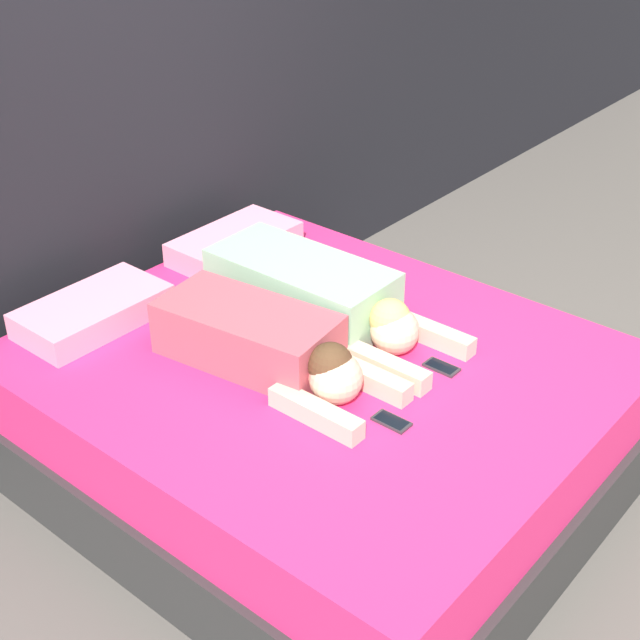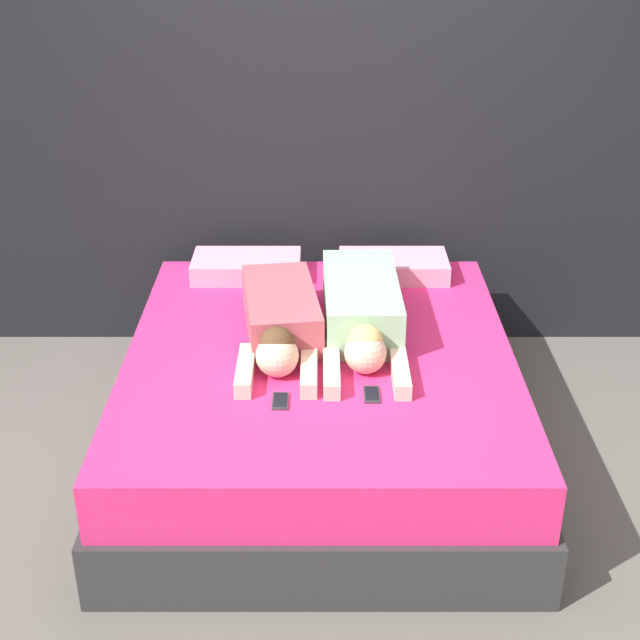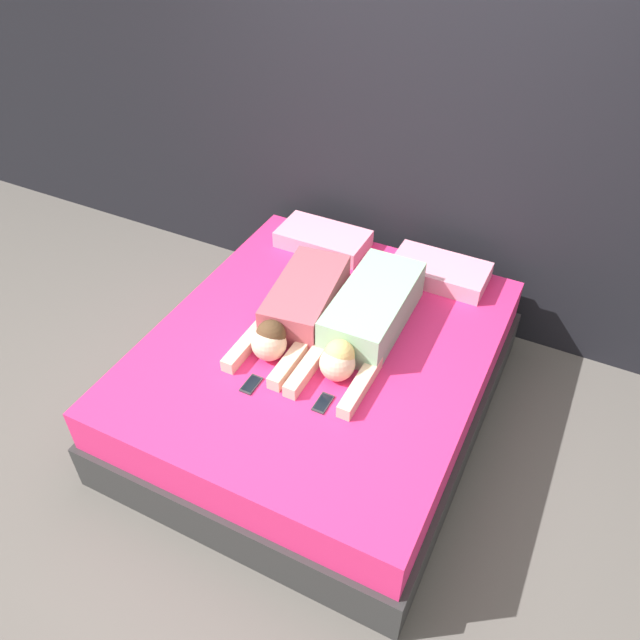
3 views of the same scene
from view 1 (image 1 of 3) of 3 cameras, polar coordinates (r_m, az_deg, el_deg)
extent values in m
plane|color=#5B5651|center=(3.61, 0.00, -9.61)|extent=(12.00, 12.00, 0.00)
cube|color=black|center=(3.77, -14.40, 13.90)|extent=(12.00, 0.06, 2.60)
cube|color=#2D2D2D|center=(3.51, 0.00, -7.79)|extent=(1.79, 2.07, 0.29)
cube|color=#E5286B|center=(3.35, 0.00, -4.11)|extent=(1.73, 2.01, 0.26)
cube|color=pink|center=(3.55, -14.32, 0.54)|extent=(0.57, 0.31, 0.11)
cube|color=pink|center=(3.99, -5.46, 4.88)|extent=(0.57, 0.31, 0.11)
cube|color=#B24C59|center=(3.22, -4.65, -0.91)|extent=(0.40, 0.69, 0.20)
sphere|color=beige|center=(2.99, 1.02, -3.72)|extent=(0.18, 0.18, 0.18)
sphere|color=#4C331E|center=(2.98, 0.68, -2.90)|extent=(0.16, 0.16, 0.16)
cube|color=beige|center=(2.93, -0.29, -5.96)|extent=(0.07, 0.36, 0.07)
cube|color=beige|center=(3.10, 2.94, -3.67)|extent=(0.07, 0.36, 0.07)
cube|color=#8CBF99|center=(3.49, -1.19, 2.12)|extent=(0.36, 0.74, 0.23)
sphere|color=beige|center=(3.26, 4.80, -0.68)|extent=(0.18, 0.18, 0.18)
sphere|color=#D8B266|center=(3.25, 4.51, 0.07)|extent=(0.15, 0.15, 0.15)
cube|color=beige|center=(3.17, 3.81, -2.83)|extent=(0.07, 0.41, 0.07)
cube|color=beige|center=(3.37, 6.76, -0.73)|extent=(0.07, 0.41, 0.07)
cube|color=#2D2D33|center=(2.95, 4.60, -6.49)|extent=(0.07, 0.13, 0.01)
cube|color=black|center=(2.94, 4.60, -6.40)|extent=(0.06, 0.11, 0.00)
cube|color=#2D2D33|center=(3.23, 7.78, -3.01)|extent=(0.07, 0.13, 0.01)
cube|color=black|center=(3.23, 7.79, -2.93)|extent=(0.06, 0.11, 0.00)
camera|label=2|loc=(2.74, 82.79, 7.87)|focal=50.00mm
camera|label=3|loc=(3.27, 55.82, 28.11)|focal=35.00mm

